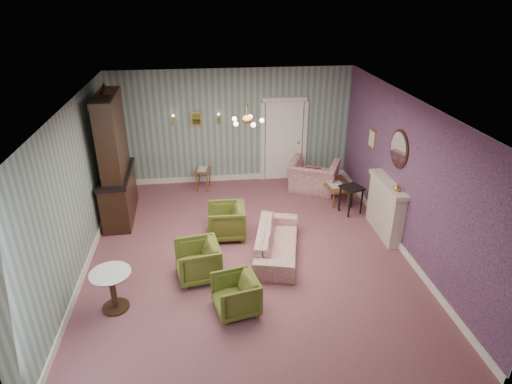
{
  "coord_description": "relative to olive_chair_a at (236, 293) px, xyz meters",
  "views": [
    {
      "loc": [
        -0.73,
        -7.08,
        4.73
      ],
      "look_at": [
        0.2,
        0.4,
        1.1
      ],
      "focal_mm": 30.61,
      "sensor_mm": 36.0,
      "label": 1
    }
  ],
  "objects": [
    {
      "name": "wall_left",
      "position": [
        -2.63,
        1.62,
        1.11
      ],
      "size": [
        0.0,
        7.0,
        7.0
      ],
      "primitive_type": "plane",
      "rotation": [
        1.57,
        0.0,
        1.57
      ],
      "color": "slate",
      "rests_on": "ground"
    },
    {
      "name": "mantel_vase",
      "position": [
        3.21,
        1.62,
        0.89
      ],
      "size": [
        0.15,
        0.15,
        0.15
      ],
      "primitive_type": "imported",
      "color": "gold",
      "rests_on": "fireplace"
    },
    {
      "name": "ceiling",
      "position": [
        0.37,
        1.62,
        2.56
      ],
      "size": [
        7.0,
        7.0,
        0.0
      ],
      "primitive_type": "plane",
      "rotation": [
        3.14,
        0.0,
        0.0
      ],
      "color": "white",
      "rests_on": "ground"
    },
    {
      "name": "floor",
      "position": [
        0.37,
        1.62,
        -0.34
      ],
      "size": [
        7.0,
        7.0,
        0.0
      ],
      "primitive_type": "plane",
      "color": "#7E4954",
      "rests_on": "ground"
    },
    {
      "name": "side_table_black",
      "position": [
        2.84,
        2.97,
        -0.02
      ],
      "size": [
        0.55,
        0.55,
        0.64
      ],
      "primitive_type": null,
      "rotation": [
        0.0,
        0.0,
        0.36
      ],
      "color": "black",
      "rests_on": "floor"
    },
    {
      "name": "sconce_left",
      "position": [
        -1.08,
        5.06,
        1.36
      ],
      "size": [
        0.16,
        0.12,
        0.3
      ],
      "primitive_type": null,
      "color": "gold",
      "rests_on": "wall_back"
    },
    {
      "name": "nesting_table",
      "position": [
        -0.44,
        4.64,
        -0.05
      ],
      "size": [
        0.42,
        0.5,
        0.58
      ],
      "primitive_type": null,
      "rotation": [
        0.0,
        0.0,
        -0.18
      ],
      "color": "brown",
      "rests_on": "floor"
    },
    {
      "name": "door",
      "position": [
        1.67,
        5.08,
        0.74
      ],
      "size": [
        1.12,
        0.12,
        2.16
      ],
      "primitive_type": null,
      "color": "white",
      "rests_on": "floor"
    },
    {
      "name": "wall_right_floral",
      "position": [
        3.36,
        1.62,
        1.11
      ],
      "size": [
        0.0,
        7.0,
        7.0
      ],
      "primitive_type": "plane",
      "rotation": [
        1.57,
        0.0,
        -1.57
      ],
      "color": "#A15077",
      "rests_on": "ground"
    },
    {
      "name": "pedestal_table",
      "position": [
        -1.91,
        0.29,
        0.01
      ],
      "size": [
        0.8,
        0.8,
        0.7
      ],
      "primitive_type": null,
      "rotation": [
        0.0,
        0.0,
        -0.3
      ],
      "color": "black",
      "rests_on": "floor"
    },
    {
      "name": "wingback_chair",
      "position": [
        2.29,
        4.23,
        0.17
      ],
      "size": [
        1.37,
        1.19,
        1.02
      ],
      "primitive_type": "imported",
      "rotation": [
        0.0,
        0.0,
        2.69
      ],
      "color": "#8F394E",
      "rests_on": "floor"
    },
    {
      "name": "gilt_mirror_back",
      "position": [
        -0.53,
        5.08,
        1.36
      ],
      "size": [
        0.28,
        0.06,
        0.36
      ],
      "primitive_type": null,
      "color": "gold",
      "rests_on": "wall_back"
    },
    {
      "name": "wall_front",
      "position": [
        0.37,
        -1.88,
        1.11
      ],
      "size": [
        6.0,
        0.0,
        6.0
      ],
      "primitive_type": "plane",
      "rotation": [
        -1.57,
        0.0,
        0.0
      ],
      "color": "slate",
      "rests_on": "ground"
    },
    {
      "name": "chandelier",
      "position": [
        0.37,
        1.62,
        2.29
      ],
      "size": [
        0.56,
        0.56,
        0.36
      ],
      "primitive_type": null,
      "color": "gold",
      "rests_on": "ceiling"
    },
    {
      "name": "olive_chair_c",
      "position": [
        -0.01,
        2.29,
        0.04
      ],
      "size": [
        0.72,
        0.76,
        0.76
      ],
      "primitive_type": "imported",
      "rotation": [
        0.0,
        0.0,
        -1.6
      ],
      "color": "#555C20",
      "rests_on": "floor"
    },
    {
      "name": "wall_back",
      "position": [
        0.37,
        5.12,
        1.11
      ],
      "size": [
        6.0,
        0.0,
        6.0
      ],
      "primitive_type": "plane",
      "rotation": [
        1.57,
        0.0,
        0.0
      ],
      "color": "slate",
      "rests_on": "ground"
    },
    {
      "name": "wall_right",
      "position": [
        3.37,
        1.62,
        1.11
      ],
      "size": [
        0.0,
        7.0,
        7.0
      ],
      "primitive_type": "plane",
      "rotation": [
        1.57,
        0.0,
        -1.57
      ],
      "color": "slate",
      "rests_on": "ground"
    },
    {
      "name": "sconce_right",
      "position": [
        0.02,
        5.06,
        1.36
      ],
      "size": [
        0.16,
        0.12,
        0.3
      ],
      "primitive_type": null,
      "color": "gold",
      "rests_on": "wall_back"
    },
    {
      "name": "fireplace",
      "position": [
        3.23,
        2.02,
        0.24
      ],
      "size": [
        0.3,
        1.4,
        1.16
      ],
      "primitive_type": null,
      "color": "beige",
      "rests_on": "floor"
    },
    {
      "name": "olive_chair_b",
      "position": [
        -0.58,
        0.95,
        0.04
      ],
      "size": [
        0.79,
        0.83,
        0.75
      ],
      "primitive_type": "imported",
      "rotation": [
        0.0,
        0.0,
        -1.41
      ],
      "color": "#555C20",
      "rests_on": "floor"
    },
    {
      "name": "olive_chair_a",
      "position": [
        0.0,
        0.0,
        0.0
      ],
      "size": [
        0.74,
        0.77,
        0.68
      ],
      "primitive_type": "imported",
      "rotation": [
        0.0,
        0.0,
        -1.36
      ],
      "color": "#555C20",
      "rests_on": "floor"
    },
    {
      "name": "sofa_chintz",
      "position": [
        0.91,
        1.5,
        0.03
      ],
      "size": [
        0.98,
        1.98,
        0.74
      ],
      "primitive_type": "imported",
      "rotation": [
        0.0,
        0.0,
        1.34
      ],
      "color": "#8F394E",
      "rests_on": "floor"
    },
    {
      "name": "framed_print",
      "position": [
        3.34,
        3.37,
        1.26
      ],
      "size": [
        0.04,
        0.34,
        0.42
      ],
      "primitive_type": null,
      "color": "gold",
      "rests_on": "wall_right"
    },
    {
      "name": "burgundy_cushion",
      "position": [
        2.24,
        4.08,
        0.14
      ],
      "size": [
        0.41,
        0.28,
        0.39
      ],
      "primitive_type": "cube",
      "rotation": [
        0.17,
        0.0,
        -0.35
      ],
      "color": "maroon",
      "rests_on": "wingback_chair"
    },
    {
      "name": "oval_mirror",
      "position": [
        3.33,
        2.02,
        1.51
      ],
      "size": [
        0.04,
        0.76,
        0.84
      ],
      "primitive_type": null,
      "color": "white",
      "rests_on": "wall_right"
    },
    {
      "name": "coffee_table",
      "position": [
        2.67,
        3.58,
        -0.13
      ],
      "size": [
        0.56,
        0.88,
        0.43
      ],
      "primitive_type": null,
      "rotation": [
        0.0,
        0.0,
        0.12
      ],
      "color": "brown",
      "rests_on": "floor"
    },
    {
      "name": "dresser",
      "position": [
        -2.28,
        3.42,
        1.12
      ],
      "size": [
        0.66,
        1.76,
        2.91
      ],
      "primitive_type": null,
      "rotation": [
        0.0,
        0.0,
        0.03
      ],
      "color": "black",
      "rests_on": "floor"
    }
  ]
}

